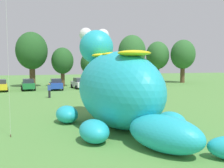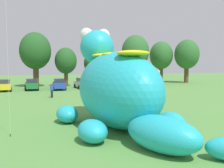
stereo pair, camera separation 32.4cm
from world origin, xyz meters
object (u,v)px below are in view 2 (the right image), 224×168
object	(u,v)px
giant_inflatable_creature	(117,88)
box_truck	(146,78)
car_yellow	(4,85)
car_silver	(107,83)
car_green	(31,84)
car_white	(82,83)
spectator_mid_field	(52,90)
car_blue	(59,84)
spectator_near_inflatable	(111,85)

from	to	relation	value
giant_inflatable_creature	box_truck	distance (m)	27.45
car_yellow	car_silver	world-z (taller)	same
car_green	box_truck	xyz separation A→B (m)	(18.87, -0.35, 0.74)
car_yellow	car_silver	distance (m)	15.56
car_white	car_silver	size ratio (longest dim) A/B	1.04
car_yellow	spectator_mid_field	xyz separation A→B (m)	(6.25, -9.25, -0.01)
giant_inflatable_creature	car_blue	size ratio (longest dim) A/B	3.04
car_white	giant_inflatable_creature	bearing A→B (deg)	-95.14
giant_inflatable_creature	car_yellow	distance (m)	25.79
box_truck	car_white	bearing A→B (deg)	177.35
giant_inflatable_creature	car_yellow	size ratio (longest dim) A/B	2.92
car_yellow	box_truck	xyz separation A→B (m)	(22.66, 0.05, 0.74)
box_truck	spectator_near_inflatable	size ratio (longest dim) A/B	3.77
car_green	car_blue	size ratio (longest dim) A/B	1.02
box_truck	car_blue	bearing A→B (deg)	-178.13
giant_inflatable_creature	car_blue	distance (m)	23.64
spectator_mid_field	car_green	bearing A→B (deg)	104.33
car_blue	car_white	world-z (taller)	same
car_blue	car_white	size ratio (longest dim) A/B	0.96
car_silver	spectator_mid_field	xyz separation A→B (m)	(-9.31, -9.01, -0.01)
giant_inflatable_creature	car_green	world-z (taller)	giant_inflatable_creature
spectator_near_inflatable	car_blue	bearing A→B (deg)	147.91
car_yellow	spectator_near_inflatable	size ratio (longest dim) A/B	2.51
car_green	car_silver	bearing A→B (deg)	-3.10
box_truck	spectator_near_inflatable	distance (m)	9.28
car_green	car_white	bearing A→B (deg)	1.17
spectator_near_inflatable	car_white	bearing A→B (deg)	120.76
car_green	car_blue	world-z (taller)	same
car_white	spectator_near_inflatable	bearing A→B (deg)	-59.24
car_yellow	giant_inflatable_creature	bearing A→B (deg)	-68.62
car_yellow	car_white	size ratio (longest dim) A/B	1.00
giant_inflatable_creature	car_blue	bearing A→B (deg)	93.80
spectator_mid_field	car_silver	bearing A→B (deg)	44.07
box_truck	spectator_mid_field	distance (m)	18.87
spectator_near_inflatable	car_silver	bearing A→B (deg)	80.35
car_yellow	car_blue	bearing A→B (deg)	-3.20
car_green	car_blue	distance (m)	4.12
car_white	car_silver	distance (m)	4.05
car_green	box_truck	size ratio (longest dim) A/B	0.65
car_yellow	spectator_mid_field	bearing A→B (deg)	-55.95
giant_inflatable_creature	box_truck	xyz separation A→B (m)	(13.27, 24.02, -0.81)
car_blue	box_truck	world-z (taller)	box_truck
car_blue	car_silver	world-z (taller)	same
car_yellow	spectator_near_inflatable	world-z (taller)	car_yellow
car_silver	car_green	bearing A→B (deg)	176.90
spectator_near_inflatable	spectator_mid_field	world-z (taller)	same
car_green	box_truck	world-z (taller)	box_truck
giant_inflatable_creature	spectator_mid_field	xyz separation A→B (m)	(-3.13, 14.72, -1.56)
car_yellow	car_white	world-z (taller)	same
car_yellow	car_green	world-z (taller)	same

